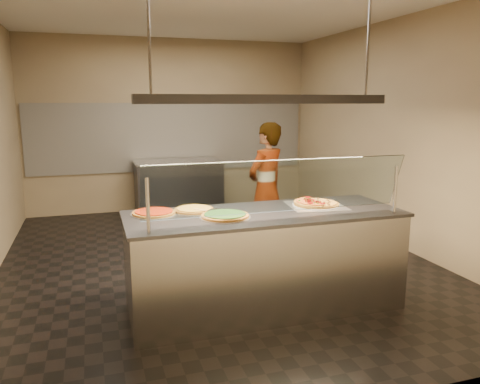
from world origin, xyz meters
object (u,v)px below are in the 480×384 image
object	(u,v)px
half_pizza_sausage	(326,202)
heat_lamp_housing	(266,99)
worker	(266,187)
sneeze_guard	(280,187)
half_pizza_pepperoni	(306,203)
pizza_spinach	(225,216)
pizza_cheese	(194,209)
serving_counter	(264,260)
prep_table	(179,187)
pizza_spatula	(206,210)
pizza_tomato	(154,212)
perforated_tray	(316,205)

from	to	relation	value
half_pizza_sausage	heat_lamp_housing	xyz separation A→B (m)	(-0.67, -0.10, 0.99)
worker	heat_lamp_housing	world-z (taller)	heat_lamp_housing
half_pizza_sausage	sneeze_guard	bearing A→B (deg)	-146.77
half_pizza_pepperoni	pizza_spinach	size ratio (longest dim) A/B	1.01
pizza_spinach	heat_lamp_housing	bearing A→B (deg)	10.61
worker	pizza_cheese	bearing A→B (deg)	17.08
serving_counter	worker	bearing A→B (deg)	68.78
half_pizza_pepperoni	half_pizza_sausage	world-z (taller)	half_pizza_pepperoni
pizza_cheese	prep_table	distance (m)	3.81
pizza_spatula	serving_counter	bearing A→B (deg)	-14.29
pizza_spinach	pizza_tomato	xyz separation A→B (m)	(-0.58, 0.31, -0.00)
sneeze_guard	half_pizza_sausage	size ratio (longest dim) A/B	5.04
pizza_tomato	pizza_spatula	distance (m)	0.47
perforated_tray	pizza_tomato	xyz separation A→B (m)	(-1.55, 0.14, 0.01)
pizza_tomato	perforated_tray	bearing A→B (deg)	-5.09
half_pizza_pepperoni	pizza_spatula	xyz separation A→B (m)	(-0.99, 0.03, -0.01)
half_pizza_sausage	pizza_spinach	bearing A→B (deg)	-170.87
half_pizza_pepperoni	pizza_spatula	distance (m)	0.99
perforated_tray	half_pizza_sausage	bearing A→B (deg)	-0.80
half_pizza_sausage	pizza_spinach	size ratio (longest dim) A/B	1.01
pizza_cheese	worker	distance (m)	1.87
perforated_tray	pizza_spinach	distance (m)	0.99
half_pizza_sausage	worker	bearing A→B (deg)	91.40
half_pizza_pepperoni	half_pizza_sausage	xyz separation A→B (m)	(0.21, -0.00, -0.01)
sneeze_guard	worker	bearing A→B (deg)	72.20
sneeze_guard	pizza_spinach	world-z (taller)	sneeze_guard
pizza_tomato	prep_table	distance (m)	3.89
heat_lamp_housing	half_pizza_pepperoni	bearing A→B (deg)	11.91
serving_counter	pizza_spatula	distance (m)	0.73
serving_counter	pizza_tomato	world-z (taller)	pizza_tomato
pizza_spatula	half_pizza_sausage	bearing A→B (deg)	-1.70
pizza_spinach	serving_counter	bearing A→B (deg)	10.61
serving_counter	pizza_tomato	bearing A→B (deg)	166.45
serving_counter	perforated_tray	xyz separation A→B (m)	(0.57, 0.10, 0.47)
pizza_spatula	worker	distance (m)	1.90
serving_counter	sneeze_guard	xyz separation A→B (m)	(0.00, -0.34, 0.76)
perforated_tray	pizza_spinach	size ratio (longest dim) A/B	1.30
sneeze_guard	half_pizza_pepperoni	distance (m)	0.69
pizza_tomato	pizza_spatula	world-z (taller)	pizza_spatula
pizza_spatula	prep_table	distance (m)	3.91
serving_counter	worker	xyz separation A→B (m)	(0.64, 1.64, 0.37)
pizza_cheese	pizza_spatula	distance (m)	0.15
pizza_spinach	worker	size ratio (longest dim) A/B	0.27
half_pizza_sausage	prep_table	size ratio (longest dim) A/B	0.31
perforated_tray	pizza_spatula	size ratio (longest dim) A/B	2.12
pizza_cheese	pizza_spatula	xyz separation A→B (m)	(0.09, -0.11, 0.01)
serving_counter	pizza_tomato	xyz separation A→B (m)	(-0.98, 0.24, 0.48)
sneeze_guard	perforated_tray	world-z (taller)	sneeze_guard
half_pizza_sausage	pizza_spinach	distance (m)	1.09
perforated_tray	pizza_tomato	world-z (taller)	pizza_tomato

